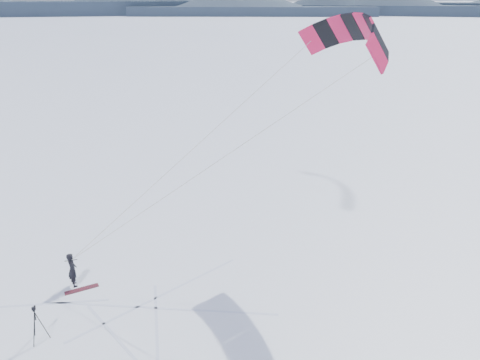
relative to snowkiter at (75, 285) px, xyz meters
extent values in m
plane|color=white|center=(0.50, -4.40, 0.00)|extent=(1800.00, 1800.00, 0.00)
cube|color=#1B2737|center=(133.43, 286.68, 2.73)|extent=(155.14, 103.25, 5.46)
cone|color=#1B2737|center=(133.43, 286.68, 5.46)|extent=(84.80, 84.80, 8.00)
cube|color=#1B2737|center=(46.04, 312.34, 2.73)|extent=(154.88, 65.89, 5.46)
cone|color=#1B2737|center=(46.04, 312.34, 5.46)|extent=(72.46, 72.46, 8.00)
cube|color=#1B2737|center=(-45.04, 312.34, 2.73)|extent=(154.88, 65.89, 5.46)
cone|color=#1B2737|center=(-45.04, 312.34, 5.46)|extent=(72.46, 72.46, 8.00)
cube|color=#AFBADC|center=(-1.10, -3.80, 0.00)|extent=(6.45, 7.79, 0.01)
cube|color=#AFBADC|center=(0.60, -1.50, 0.00)|extent=(11.66, 3.07, 0.01)
imported|color=black|center=(0.00, 0.00, 0.00)|extent=(0.61, 0.71, 1.64)
cube|color=maroon|center=(0.38, -0.39, 0.02)|extent=(1.47, 0.79, 0.04)
cylinder|color=black|center=(-0.41, -3.54, 0.65)|extent=(0.41, 0.11, 1.30)
cylinder|color=black|center=(-0.72, -3.43, 0.65)|extent=(0.30, 0.33, 1.30)
cylinder|color=black|center=(-0.66, -3.76, 0.65)|extent=(0.16, 0.40, 1.30)
cylinder|color=black|center=(-0.60, -3.58, 1.11)|extent=(0.04, 0.04, 0.37)
cube|color=black|center=(-0.60, -3.58, 1.35)|extent=(0.09, 0.09, 0.05)
cube|color=black|center=(-0.60, -3.58, 1.45)|extent=(0.16, 0.12, 0.11)
cylinder|color=black|center=(-0.60, -3.48, 1.45)|extent=(0.07, 0.11, 0.07)
cube|color=#CE1646|center=(12.80, -0.98, 10.15)|extent=(1.30, 0.80, 1.55)
cube|color=black|center=(13.17, -0.32, 10.48)|extent=(1.18, 0.90, 1.48)
cube|color=#CE1646|center=(13.40, 0.46, 10.73)|extent=(1.04, 0.95, 1.40)
cube|color=black|center=(13.48, 1.30, 10.89)|extent=(0.90, 0.96, 1.30)
cube|color=#CE1646|center=(13.42, 2.17, 10.94)|extent=(1.02, 0.96, 1.20)
cube|color=black|center=(13.21, 3.01, 10.89)|extent=(1.15, 0.94, 1.30)
cube|color=#CE1646|center=(12.86, 3.78, 10.73)|extent=(1.27, 0.88, 1.40)
cube|color=black|center=(12.40, 4.44, 10.48)|extent=(1.37, 0.79, 1.48)
cube|color=#CE1646|center=(11.84, 4.96, 10.15)|extent=(1.44, 0.65, 1.55)
cylinder|color=gray|center=(6.40, -0.49, 5.73)|extent=(12.81, 1.00, 8.87)
cylinder|color=gray|center=(5.92, 2.48, 5.73)|extent=(11.86, 4.98, 8.87)
cylinder|color=black|center=(0.00, 0.00, 1.30)|extent=(0.55, 0.12, 0.03)
camera|label=1|loc=(5.21, -18.75, 12.28)|focal=35.00mm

